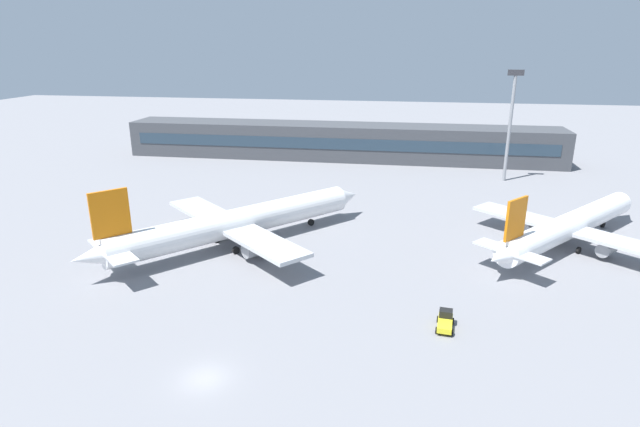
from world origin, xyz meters
TOP-DOWN VIEW (x-y plane):
  - ground_plane at (0.00, 40.00)m, footprint 400.00×400.00m
  - terminal_building at (0.00, 95.77)m, footprint 112.06×12.13m
  - airplane_near at (-6.97, 32.34)m, footprint 34.72×37.70m
  - airplane_mid at (42.03, 40.25)m, footprint 30.60×34.12m
  - baggage_tug_yellow at (22.12, 12.73)m, footprint 2.14×3.74m
  - floodlight_tower_west at (38.89, 78.77)m, footprint 3.20×0.80m

SIDE VIEW (x-z plane):
  - ground_plane at x=0.00m, z-range 0.00..0.00m
  - baggage_tug_yellow at x=22.12m, z-range -0.08..1.67m
  - airplane_mid at x=42.03m, z-range -2.05..8.44m
  - airplane_near at x=-6.97m, z-range -2.29..9.44m
  - terminal_building at x=0.00m, z-range 0.00..9.00m
  - floodlight_tower_west at x=38.89m, z-range 1.98..25.79m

